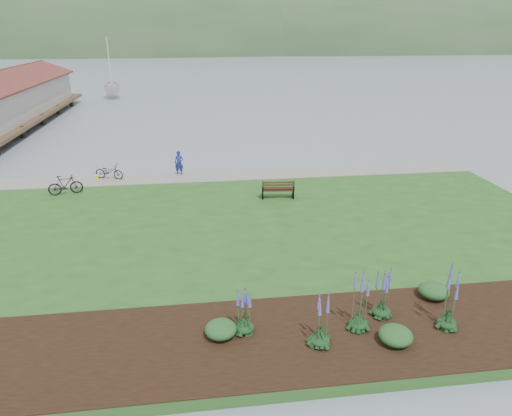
# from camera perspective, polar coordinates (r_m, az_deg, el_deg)

# --- Properties ---
(ground) EXTENTS (600.00, 600.00, 0.00)m
(ground) POSITION_cam_1_polar(r_m,az_deg,el_deg) (23.17, -4.64, -2.13)
(ground) COLOR gray
(ground) RESTS_ON ground
(lawn) EXTENTS (34.00, 20.00, 0.40)m
(lawn) POSITION_cam_1_polar(r_m,az_deg,el_deg) (21.27, -4.35, -3.80)
(lawn) COLOR #24531D
(lawn) RESTS_ON ground
(shoreline_path) EXTENTS (34.00, 2.20, 0.03)m
(shoreline_path) POSITION_cam_1_polar(r_m,az_deg,el_deg) (29.48, -5.41, 3.99)
(shoreline_path) COLOR gray
(shoreline_path) RESTS_ON lawn
(garden_bed) EXTENTS (24.00, 4.40, 0.04)m
(garden_bed) POSITION_cam_1_polar(r_m,az_deg,el_deg) (14.98, 9.49, -15.16)
(garden_bed) COLOR black
(garden_bed) RESTS_ON lawn
(far_hillside) EXTENTS (580.00, 80.00, 38.00)m
(far_hillside) POSITION_cam_1_polar(r_m,az_deg,el_deg) (192.56, -1.34, 18.90)
(far_hillside) COLOR #2F4F2C
(far_hillside) RESTS_ON ground
(pier_pavilion) EXTENTS (8.00, 36.00, 5.40)m
(pier_pavilion) POSITION_cam_1_polar(r_m,az_deg,el_deg) (52.74, -29.33, 11.71)
(pier_pavilion) COLOR #4C3826
(pier_pavilion) RESTS_ON ground
(park_bench) EXTENTS (1.83, 0.88, 1.10)m
(park_bench) POSITION_cam_1_polar(r_m,az_deg,el_deg) (25.39, 2.77, 2.38)
(park_bench) COLOR black
(park_bench) RESTS_ON lawn
(person) EXTENTS (0.76, 0.59, 1.87)m
(person) POSITION_cam_1_polar(r_m,az_deg,el_deg) (29.81, -9.62, 5.82)
(person) COLOR navy
(person) RESTS_ON lawn
(bicycle_a) EXTENTS (1.22, 1.97, 0.98)m
(bicycle_a) POSITION_cam_1_polar(r_m,az_deg,el_deg) (30.14, -17.89, 4.35)
(bicycle_a) COLOR black
(bicycle_a) RESTS_ON lawn
(bicycle_b) EXTENTS (0.97, 1.95, 1.13)m
(bicycle_b) POSITION_cam_1_polar(r_m,az_deg,el_deg) (28.16, -22.73, 2.68)
(bicycle_b) COLOR black
(bicycle_b) RESTS_ON lawn
(sailboat) EXTENTS (11.45, 11.59, 25.90)m
(sailboat) POSITION_cam_1_polar(r_m,az_deg,el_deg) (69.12, -17.40, 12.97)
(sailboat) COLOR silver
(sailboat) RESTS_ON ground
(pannier) EXTENTS (0.20, 0.29, 0.29)m
(pannier) POSITION_cam_1_polar(r_m,az_deg,el_deg) (30.39, -19.27, 3.64)
(pannier) COLOR yellow
(pannier) RESTS_ON lawn
(echium_0) EXTENTS (0.62, 0.62, 1.93)m
(echium_0) POSITION_cam_1_polar(r_m,az_deg,el_deg) (14.03, 8.10, -14.19)
(echium_0) COLOR #123318
(echium_0) RESTS_ON garden_bed
(echium_1) EXTENTS (0.62, 0.62, 2.02)m
(echium_1) POSITION_cam_1_polar(r_m,az_deg,el_deg) (15.59, 15.64, -10.23)
(echium_1) COLOR #123318
(echium_1) RESTS_ON garden_bed
(echium_2) EXTENTS (0.62, 0.62, 2.34)m
(echium_2) POSITION_cam_1_polar(r_m,az_deg,el_deg) (15.64, 23.17, -10.52)
(echium_2) COLOR #123318
(echium_2) RESTS_ON garden_bed
(echium_4) EXTENTS (0.62, 0.62, 1.81)m
(echium_4) POSITION_cam_1_polar(r_m,az_deg,el_deg) (14.37, -1.46, -12.77)
(echium_4) COLOR #123318
(echium_4) RESTS_ON garden_bed
(echium_5) EXTENTS (0.62, 0.62, 2.37)m
(echium_5) POSITION_cam_1_polar(r_m,az_deg,el_deg) (14.77, 12.93, -11.34)
(echium_5) COLOR #123318
(echium_5) RESTS_ON garden_bed
(shrub_0) EXTENTS (0.99, 0.99, 0.50)m
(shrub_0) POSITION_cam_1_polar(r_m,az_deg,el_deg) (14.53, -4.43, -14.88)
(shrub_0) COLOR #1E4C21
(shrub_0) RESTS_ON garden_bed
(shrub_1) EXTENTS (1.02, 1.02, 0.51)m
(shrub_1) POSITION_cam_1_polar(r_m,az_deg,el_deg) (14.85, 17.06, -14.98)
(shrub_1) COLOR #1E4C21
(shrub_1) RESTS_ON garden_bed
(shrub_2) EXTENTS (1.07, 1.07, 0.53)m
(shrub_2) POSITION_cam_1_polar(r_m,az_deg,el_deg) (17.46, 21.34, -9.58)
(shrub_2) COLOR #1E4C21
(shrub_2) RESTS_ON garden_bed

